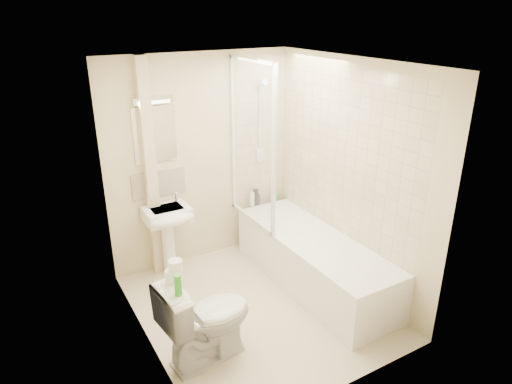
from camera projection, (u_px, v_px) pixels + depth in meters
floor at (257, 307)px, 4.63m from camera, size 2.50×2.50×0.00m
wall_back at (201, 161)px, 5.18m from camera, size 2.20×0.02×2.40m
wall_left at (139, 225)px, 3.66m from camera, size 0.02×2.50×2.40m
wall_right at (349, 177)px, 4.69m from camera, size 0.02×2.50×2.40m
ceiling at (257, 63)px, 3.72m from camera, size 2.20×2.50×0.02m
tile_back at (259, 134)px, 5.43m from camera, size 0.70×0.01×1.75m
tile_right at (345, 155)px, 4.65m from camera, size 0.01×2.10×1.75m
pipe_boxing at (150, 172)px, 4.84m from camera, size 0.12×0.12×2.40m
splashback at (159, 184)px, 4.99m from camera, size 0.60×0.02×0.30m
mirror at (155, 135)px, 4.78m from camera, size 0.46×0.01×0.60m
strip_light at (152, 100)px, 4.62m from camera, size 0.42×0.07×0.07m
bathtub at (314, 260)px, 4.92m from camera, size 0.70×2.10×0.55m
shower_screen at (252, 145)px, 4.91m from camera, size 0.04×0.92×1.80m
shower_fixture at (261, 124)px, 5.35m from camera, size 0.10×0.16×0.99m
pedestal_sink at (169, 223)px, 4.95m from camera, size 0.48×0.46×0.93m
bottle_white_a at (252, 199)px, 5.60m from camera, size 0.06×0.06×0.17m
bottle_black_b at (256, 197)px, 5.62m from camera, size 0.07×0.07×0.20m
bottle_blue at (258, 199)px, 5.65m from camera, size 0.05×0.05×0.12m
bottle_white_b at (273, 196)px, 5.75m from camera, size 0.05×0.05×0.12m
bottle_green at (275, 197)px, 5.77m from camera, size 0.07×0.07×0.08m
toilet at (207, 318)px, 3.82m from camera, size 0.63×0.89×0.80m
toilet_roll_lower at (171, 276)px, 3.59m from camera, size 0.10×0.10×0.10m
toilet_roll_upper at (176, 266)px, 3.56m from camera, size 0.11×0.11×0.09m
green_bottle at (178, 285)px, 3.42m from camera, size 0.06×0.06×0.17m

